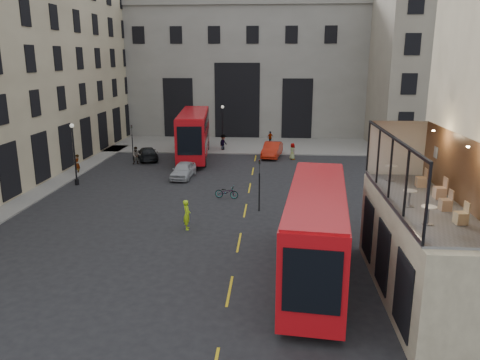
# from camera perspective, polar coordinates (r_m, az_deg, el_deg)

# --- Properties ---
(ground) EXTENTS (140.00, 140.00, 0.00)m
(ground) POSITION_cam_1_polar(r_m,az_deg,el_deg) (22.69, 3.90, -13.51)
(ground) COLOR black
(ground) RESTS_ON ground
(host_frontage) EXTENTS (3.00, 11.00, 4.50)m
(host_frontage) POSITION_cam_1_polar(r_m,az_deg,el_deg) (22.69, 20.83, -8.23)
(host_frontage) COLOR beige
(host_frontage) RESTS_ON ground
(cafe_floor) EXTENTS (3.00, 10.00, 0.10)m
(cafe_floor) POSITION_cam_1_polar(r_m,az_deg,el_deg) (21.93, 21.38, -2.68)
(cafe_floor) COLOR slate
(cafe_floor) RESTS_ON host_frontage
(gateway) EXTENTS (35.00, 10.60, 18.00)m
(gateway) POSITION_cam_1_polar(r_m,az_deg,el_deg) (68.17, -0.01, 13.65)
(gateway) COLOR gray
(gateway) RESTS_ON ground
(building_right) EXTENTS (16.60, 18.60, 20.00)m
(building_right) POSITION_cam_1_polar(r_m,az_deg,el_deg) (63.23, 23.31, 13.31)
(building_right) COLOR gray
(building_right) RESTS_ON ground
(pavement_far) EXTENTS (40.00, 12.00, 0.12)m
(pavement_far) POSITION_cam_1_polar(r_m,az_deg,el_deg) (59.26, -1.68, 4.39)
(pavement_far) COLOR slate
(pavement_far) RESTS_ON ground
(traffic_light_near) EXTENTS (0.16, 0.20, 3.80)m
(traffic_light_near) POSITION_cam_1_polar(r_m,az_deg,el_deg) (33.07, 2.38, 0.20)
(traffic_light_near) COLOR black
(traffic_light_near) RESTS_ON ground
(traffic_light_far) EXTENTS (0.16, 0.20, 3.80)m
(traffic_light_far) POSITION_cam_1_polar(r_m,az_deg,el_deg) (50.95, -13.02, 5.01)
(traffic_light_far) COLOR black
(traffic_light_far) RESTS_ON ground
(street_lamp_a) EXTENTS (0.36, 0.36, 5.33)m
(street_lamp_a) POSITION_cam_1_polar(r_m,az_deg,el_deg) (42.43, -19.50, 2.58)
(street_lamp_a) COLOR black
(street_lamp_a) RESTS_ON ground
(street_lamp_b) EXTENTS (0.36, 0.36, 5.33)m
(street_lamp_b) POSITION_cam_1_polar(r_m,az_deg,el_deg) (54.95, -2.12, 6.04)
(street_lamp_b) COLOR black
(street_lamp_b) RESTS_ON ground
(bus_near) EXTENTS (3.92, 11.91, 4.67)m
(bus_near) POSITION_cam_1_polar(r_m,az_deg,el_deg) (23.16, 9.24, -5.96)
(bus_near) COLOR #B70C12
(bus_near) RESTS_ON ground
(bus_far) EXTENTS (4.15, 12.86, 5.04)m
(bus_far) POSITION_cam_1_polar(r_m,az_deg,el_deg) (51.20, -5.65, 5.83)
(bus_far) COLOR #B10C13
(bus_far) RESTS_ON ground
(car_a) EXTENTS (2.01, 4.37, 1.45)m
(car_a) POSITION_cam_1_polar(r_m,az_deg,el_deg) (43.00, -6.93, 1.20)
(car_a) COLOR #AAADB2
(car_a) RESTS_ON ground
(car_b) EXTENTS (2.46, 5.15, 1.63)m
(car_b) POSITION_cam_1_polar(r_m,az_deg,el_deg) (51.81, 3.93, 3.70)
(car_b) COLOR #A81B0A
(car_b) RESTS_ON ground
(car_c) EXTENTS (3.55, 5.13, 1.38)m
(car_c) POSITION_cam_1_polar(r_m,az_deg,el_deg) (51.22, -11.22, 3.18)
(car_c) COLOR black
(car_c) RESTS_ON ground
(bicycle) EXTENTS (1.95, 0.96, 0.98)m
(bicycle) POSITION_cam_1_polar(r_m,az_deg,el_deg) (36.61, -1.64, -1.49)
(bicycle) COLOR gray
(bicycle) RESTS_ON ground
(cyclist) EXTENTS (0.61, 0.80, 1.95)m
(cyclist) POSITION_cam_1_polar(r_m,az_deg,el_deg) (30.15, -6.50, -4.22)
(cyclist) COLOR #ADE217
(cyclist) RESTS_ON ground
(pedestrian_a) EXTENTS (1.02, 0.88, 1.82)m
(pedestrian_a) POSITION_cam_1_polar(r_m,az_deg,el_deg) (49.32, -12.52, 2.93)
(pedestrian_a) COLOR gray
(pedestrian_a) RESTS_ON ground
(pedestrian_b) EXTENTS (1.21, 1.46, 1.96)m
(pedestrian_b) POSITION_cam_1_polar(r_m,az_deg,el_deg) (54.98, -2.04, 4.55)
(pedestrian_b) COLOR gray
(pedestrian_b) RESTS_ON ground
(pedestrian_c) EXTENTS (0.97, 0.87, 1.58)m
(pedestrian_c) POSITION_cam_1_polar(r_m,az_deg,el_deg) (59.90, 3.70, 5.19)
(pedestrian_c) COLOR gray
(pedestrian_c) RESTS_ON ground
(pedestrian_d) EXTENTS (0.89, 1.03, 1.77)m
(pedestrian_d) POSITION_cam_1_polar(r_m,az_deg,el_deg) (50.74, 6.41, 3.49)
(pedestrian_d) COLOR gray
(pedestrian_d) RESTS_ON ground
(pedestrian_e) EXTENTS (0.60, 0.76, 1.83)m
(pedestrian_e) POSITION_cam_1_polar(r_m,az_deg,el_deg) (46.89, -19.22, 1.85)
(pedestrian_e) COLOR gray
(pedestrian_e) RESTS_ON ground
(cafe_table_near) EXTENTS (0.57, 0.57, 0.71)m
(cafe_table_near) POSITION_cam_1_polar(r_m,az_deg,el_deg) (19.02, 22.00, -3.69)
(cafe_table_near) COLOR white
(cafe_table_near) RESTS_ON cafe_floor
(cafe_table_mid) EXTENTS (0.57, 0.57, 0.71)m
(cafe_table_mid) POSITION_cam_1_polar(r_m,az_deg,el_deg) (20.98, 19.98, -1.82)
(cafe_table_mid) COLOR beige
(cafe_table_mid) RESTS_ON cafe_floor
(cafe_table_far) EXTENTS (0.62, 0.62, 0.78)m
(cafe_table_far) POSITION_cam_1_polar(r_m,az_deg,el_deg) (25.09, 17.91, 1.09)
(cafe_table_far) COLOR beige
(cafe_table_far) RESTS_ON cafe_floor
(cafe_chair_a) EXTENTS (0.47, 0.47, 0.86)m
(cafe_chair_a) POSITION_cam_1_polar(r_m,az_deg,el_deg) (19.65, 25.35, -4.12)
(cafe_chair_a) COLOR #D5B07B
(cafe_chair_a) RESTS_ON cafe_floor
(cafe_chair_b) EXTENTS (0.46, 0.46, 0.88)m
(cafe_chair_b) POSITION_cam_1_polar(r_m,az_deg,el_deg) (21.09, 23.79, -2.70)
(cafe_chair_b) COLOR tan
(cafe_chair_b) RESTS_ON cafe_floor
(cafe_chair_c) EXTENTS (0.49, 0.49, 0.97)m
(cafe_chair_c) POSITION_cam_1_polar(r_m,az_deg,el_deg) (22.75, 23.20, -1.35)
(cafe_chair_c) COLOR #DDA87F
(cafe_chair_c) RESTS_ON cafe_floor
(cafe_chair_d) EXTENTS (0.46, 0.46, 0.91)m
(cafe_chair_d) POSITION_cam_1_polar(r_m,az_deg,el_deg) (24.44, 21.22, -0.13)
(cafe_chair_d) COLOR tan
(cafe_chair_d) RESTS_ON cafe_floor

